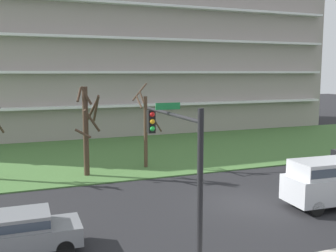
{
  "coord_description": "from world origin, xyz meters",
  "views": [
    {
      "loc": [
        -10.75,
        -16.72,
        6.6
      ],
      "look_at": [
        -1.99,
        6.0,
        3.28
      ],
      "focal_mm": 42.33,
      "sensor_mm": 36.0,
      "label": 1
    }
  ],
  "objects_px": {
    "sedan_gray_center_right": "(19,232)",
    "traffic_signal_mast": "(178,157)",
    "tree_left": "(87,127)",
    "tree_center": "(146,128)"
  },
  "relations": [
    {
      "from": "tree_left",
      "to": "tree_center",
      "type": "distance_m",
      "value": 4.25
    },
    {
      "from": "tree_left",
      "to": "sedan_gray_center_right",
      "type": "height_order",
      "value": "tree_left"
    },
    {
      "from": "sedan_gray_center_right",
      "to": "traffic_signal_mast",
      "type": "height_order",
      "value": "traffic_signal_mast"
    },
    {
      "from": "tree_left",
      "to": "traffic_signal_mast",
      "type": "relative_size",
      "value": 1.03
    },
    {
      "from": "tree_center",
      "to": "sedan_gray_center_right",
      "type": "xyz_separation_m",
      "value": [
        -8.38,
        -10.9,
        -1.96
      ]
    },
    {
      "from": "tree_center",
      "to": "sedan_gray_center_right",
      "type": "bearing_deg",
      "value": -127.55
    },
    {
      "from": "tree_center",
      "to": "sedan_gray_center_right",
      "type": "distance_m",
      "value": 13.89
    },
    {
      "from": "tree_left",
      "to": "traffic_signal_mast",
      "type": "distance_m",
      "value": 13.04
    },
    {
      "from": "tree_left",
      "to": "sedan_gray_center_right",
      "type": "distance_m",
      "value": 11.2
    },
    {
      "from": "tree_center",
      "to": "sedan_gray_center_right",
      "type": "height_order",
      "value": "tree_center"
    }
  ]
}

